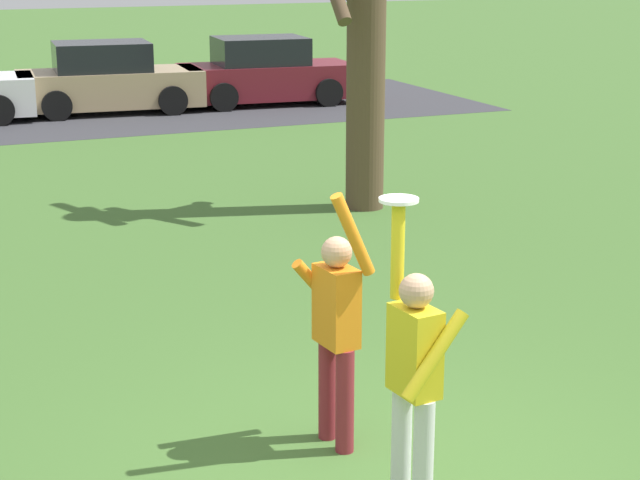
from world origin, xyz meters
TOP-DOWN VIEW (x-y plane):
  - ground_plane at (0.00, 0.00)m, footprint 120.00×120.00m
  - person_catcher at (0.08, -0.44)m, footprint 0.49×0.56m
  - person_defender at (-0.04, 0.57)m, footprint 0.49×0.58m
  - frisbee_disc at (0.05, -0.22)m, footprint 0.26×0.26m
  - parked_car_tan at (1.79, 17.75)m, footprint 4.23×2.30m
  - parked_car_maroon at (5.55, 17.62)m, footprint 4.23×2.30m
  - parking_strip at (1.84, 17.59)m, footprint 17.23×6.40m
  - bare_tree_tall at (3.33, 7.32)m, footprint 1.73×1.65m

SIDE VIEW (x-z plane):
  - ground_plane at x=0.00m, z-range 0.00..0.00m
  - parking_strip at x=1.84m, z-range 0.00..0.01m
  - parked_car_tan at x=1.79m, z-range -0.07..1.52m
  - parked_car_maroon at x=5.55m, z-range -0.07..1.52m
  - person_defender at x=-0.04m, z-range -0.04..2.00m
  - person_catcher at x=0.08m, z-range -0.06..2.02m
  - frisbee_disc at x=0.05m, z-range 2.08..2.10m
  - bare_tree_tall at x=3.33m, z-range 0.22..5.65m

